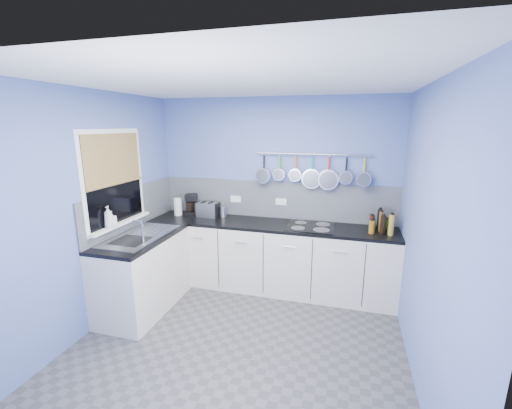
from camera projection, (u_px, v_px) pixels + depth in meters
The scene contains 44 objects.
floor at pixel (241, 341), 3.38m from camera, with size 3.20×3.00×0.02m, color #47474C.
ceiling at pixel (238, 80), 2.79m from camera, with size 3.20×3.00×0.02m, color white.
wall_back at pixel (275, 192), 4.50m from camera, with size 3.20×0.02×2.50m, color #5569B0.
wall_front at pixel (145, 305), 1.67m from camera, with size 3.20×0.02×2.50m, color #5569B0.
wall_left at pixel (96, 211), 3.51m from camera, with size 0.02×3.00×2.50m, color #5569B0.
wall_right at pixel (429, 238), 2.66m from camera, with size 0.02×3.00×2.50m, color #5569B0.
backsplash_back at pixel (274, 200), 4.50m from camera, with size 3.20×0.02×0.50m, color gray.
backsplash_left at pixel (133, 207), 4.09m from camera, with size 0.02×1.80×0.50m, color gray.
cabinet_run_back at pixel (269, 257), 4.40m from camera, with size 3.20×0.60×0.86m, color silver.
worktop_back at pixel (269, 225), 4.30m from camera, with size 3.20×0.60×0.04m, color black.
cabinet_run_left at pixel (144, 274), 3.90m from camera, with size 0.60×1.20×0.86m, color silver.
worktop_left at pixel (141, 238), 3.79m from camera, with size 0.60×1.20×0.04m, color black.
window_frame at pixel (115, 179), 3.71m from camera, with size 0.01×1.00×1.10m, color white.
window_glass at pixel (115, 179), 3.71m from camera, with size 0.01×0.90×1.00m, color black.
bamboo_blind at pixel (114, 159), 3.65m from camera, with size 0.01×0.90×0.55m, color olive.
window_sill at pixel (121, 223), 3.82m from camera, with size 0.10×0.98×0.03m, color white.
sink_unit at pixel (141, 236), 3.79m from camera, with size 0.50×0.95×0.01m, color silver.
mixer_tap at pixel (143, 231), 3.55m from camera, with size 0.12×0.08×0.26m, color silver, non-canonical shape.
socket_left at pixel (236, 199), 4.64m from camera, with size 0.15×0.01×0.09m, color white.
socket_right at pixel (281, 202), 4.47m from camera, with size 0.15×0.01×0.09m, color white.
pot_rail at pixel (313, 154), 4.19m from camera, with size 0.02×0.02×1.45m, color silver.
soap_bottle_a at pixel (108, 217), 3.59m from camera, with size 0.09×0.09×0.24m, color white.
soap_bottle_b at pixel (111, 219), 3.63m from camera, with size 0.08×0.08×0.17m, color white.
paper_towel at pixel (178, 207), 4.65m from camera, with size 0.11×0.11×0.24m, color white.
coffee_maker at pixel (191, 204), 4.68m from camera, with size 0.16×0.18×0.29m, color black, non-canonical shape.
toaster at pixel (207, 209), 4.59m from camera, with size 0.31×0.17×0.20m, color silver.
canister at pixel (223, 212), 4.58m from camera, with size 0.10×0.10×0.15m, color silver.
hob at pixel (311, 227), 4.13m from camera, with size 0.58×0.51×0.01m, color black.
pan_0 at pixel (264, 168), 4.39m from camera, with size 0.20×0.10×0.39m, color silver, non-canonical shape.
pan_1 at pixel (279, 167), 4.33m from camera, with size 0.16×0.07×0.35m, color silver, non-canonical shape.
pan_2 at pixel (295, 168), 4.28m from camera, with size 0.16×0.07×0.35m, color silver, non-canonical shape.
pan_3 at pixel (312, 172), 4.23m from camera, with size 0.25×0.05×0.44m, color silver, non-canonical shape.
pan_4 at pixel (329, 172), 4.17m from camera, with size 0.25×0.06×0.44m, color silver, non-canonical shape.
pan_5 at pixel (346, 169), 4.11m from camera, with size 0.17×0.10×0.36m, color silver, non-canonical shape.
pan_6 at pixel (364, 171), 4.06m from camera, with size 0.18×0.13×0.37m, color silver, non-canonical shape.
condiment_0 at pixel (388, 224), 4.02m from camera, with size 0.06×0.06×0.13m, color #265919.
condiment_1 at pixel (380, 219), 4.01m from camera, with size 0.06×0.06×0.25m, color black.
condiment_2 at pixel (372, 222), 4.06m from camera, with size 0.06×0.06×0.16m, color #4C190C.
condiment_3 at pixel (391, 224), 3.89m from camera, with size 0.06×0.06×0.22m, color brown.
condiment_4 at pixel (381, 222), 3.92m from camera, with size 0.05×0.05×0.24m, color brown.
condiment_5 at pixel (373, 225), 3.96m from camera, with size 0.06×0.06×0.14m, color #3F721E.
condiment_6 at pixel (391, 225), 3.79m from camera, with size 0.06×0.06×0.25m, color olive.
condiment_7 at pixel (383, 225), 3.84m from camera, with size 0.06×0.06×0.22m, color black.
condiment_8 at pixel (372, 227), 3.87m from camera, with size 0.07×0.07×0.15m, color #8C5914.
Camera 1 is at (0.95, -2.81, 2.14)m, focal length 23.20 mm.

